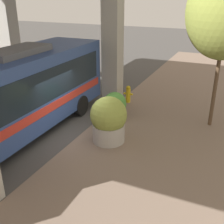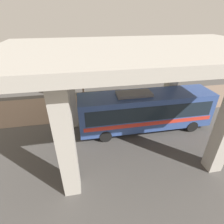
{
  "view_description": "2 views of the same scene",
  "coord_description": "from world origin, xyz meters",
  "px_view_note": "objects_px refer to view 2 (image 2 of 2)",
  "views": [
    {
      "loc": [
        -5.58,
        8.96,
        5.6
      ],
      "look_at": [
        -1.01,
        -1.19,
        0.84
      ],
      "focal_mm": 45.0,
      "sensor_mm": 36.0,
      "label": 1
    },
    {
      "loc": [
        14.61,
        -3.58,
        9.25
      ],
      "look_at": [
        1.59,
        -1.16,
        1.6
      ],
      "focal_mm": 28.0,
      "sensor_mm": 36.0,
      "label": 2
    }
  ],
  "objects_px": {
    "planter_front": "(99,109)",
    "fire_hydrant": "(74,115)",
    "bus": "(146,109)",
    "street_tree_near": "(80,58)",
    "planter_middle": "(116,103)"
  },
  "relations": [
    {
      "from": "planter_middle",
      "to": "fire_hydrant",
      "type": "bearing_deg",
      "value": -78.95
    },
    {
      "from": "planter_front",
      "to": "planter_middle",
      "type": "xyz_separation_m",
      "value": [
        -0.53,
        1.83,
        0.21
      ]
    },
    {
      "from": "planter_front",
      "to": "fire_hydrant",
      "type": "bearing_deg",
      "value": -82.82
    },
    {
      "from": "fire_hydrant",
      "to": "planter_middle",
      "type": "relative_size",
      "value": 0.5
    },
    {
      "from": "bus",
      "to": "planter_front",
      "type": "height_order",
      "value": "bus"
    },
    {
      "from": "fire_hydrant",
      "to": "street_tree_near",
      "type": "xyz_separation_m",
      "value": [
        -4.44,
        1.13,
        4.41
      ]
    },
    {
      "from": "planter_front",
      "to": "street_tree_near",
      "type": "height_order",
      "value": "street_tree_near"
    },
    {
      "from": "planter_front",
      "to": "planter_middle",
      "type": "height_order",
      "value": "planter_middle"
    },
    {
      "from": "fire_hydrant",
      "to": "planter_middle",
      "type": "xyz_separation_m",
      "value": [
        -0.86,
        4.4,
        0.46
      ]
    },
    {
      "from": "planter_front",
      "to": "street_tree_near",
      "type": "relative_size",
      "value": 0.21
    },
    {
      "from": "fire_hydrant",
      "to": "street_tree_near",
      "type": "bearing_deg",
      "value": 165.71
    },
    {
      "from": "fire_hydrant",
      "to": "bus",
      "type": "bearing_deg",
      "value": 66.41
    },
    {
      "from": "planter_front",
      "to": "planter_middle",
      "type": "distance_m",
      "value": 1.92
    },
    {
      "from": "bus",
      "to": "planter_front",
      "type": "relative_size",
      "value": 7.9
    },
    {
      "from": "planter_middle",
      "to": "street_tree_near",
      "type": "xyz_separation_m",
      "value": [
        -3.58,
        -3.27,
        3.95
      ]
    }
  ]
}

